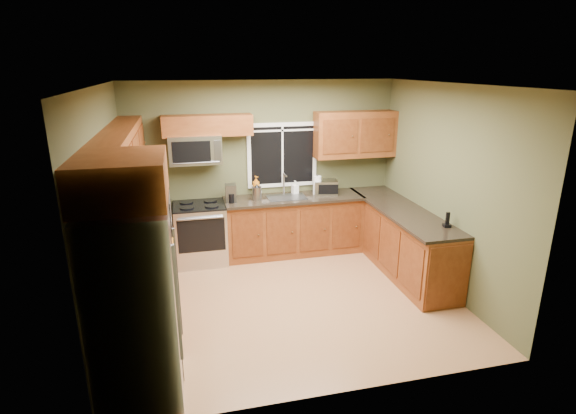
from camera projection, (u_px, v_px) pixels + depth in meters
name	position (u px, v px, depth m)	size (l,w,h in m)	color
floor	(291.00, 299.00, 5.84)	(4.20, 4.20, 0.00)	#A67249
ceiling	(291.00, 85.00, 5.02)	(4.20, 4.20, 0.00)	white
back_wall	(264.00, 168.00, 7.10)	(4.20, 4.20, 0.00)	#4E5030
front_wall	(342.00, 260.00, 3.76)	(4.20, 4.20, 0.00)	#4E5030
left_wall	(107.00, 213.00, 4.96)	(3.60, 3.60, 0.00)	#4E5030
right_wall	(446.00, 189.00, 5.89)	(3.60, 3.60, 0.00)	#4E5030
window	(282.00, 155.00, 7.09)	(1.12, 0.03, 1.02)	white
base_cabinets_left	(145.00, 266.00, 5.74)	(0.60, 2.65, 0.90)	brown
countertop_left	(144.00, 232.00, 5.61)	(0.65, 2.65, 0.04)	black
base_cabinets_back	(293.00, 226.00, 7.18)	(2.17, 0.60, 0.90)	brown
countertop_back	(294.00, 198.00, 7.02)	(2.17, 0.65, 0.04)	black
base_cabinets_peninsula	(400.00, 240.00, 6.60)	(0.60, 2.52, 0.90)	brown
countertop_peninsula	(401.00, 210.00, 6.46)	(0.65, 2.50, 0.04)	black
upper_cabinets_left	(122.00, 158.00, 5.29)	(0.33, 2.65, 0.72)	brown
upper_cabinets_back_left	(208.00, 125.00, 6.54)	(1.30, 0.33, 0.30)	brown
upper_cabinets_back_right	(355.00, 134.00, 7.11)	(1.30, 0.33, 0.72)	brown
upper_cabinet_over_fridge	(121.00, 179.00, 3.63)	(0.72, 0.90, 0.38)	brown
refrigerator	(135.00, 303.00, 3.97)	(0.74, 0.90, 1.80)	#B7B7BC
range	(201.00, 233.00, 6.83)	(0.76, 0.69, 0.94)	#B7B7BC
microwave	(195.00, 149.00, 6.57)	(0.76, 0.41, 0.42)	#B7B7BC
sink	(287.00, 196.00, 7.00)	(0.60, 0.42, 0.36)	slate
toaster_oven	(326.00, 187.00, 7.14)	(0.41, 0.35, 0.23)	#B7B7BC
coffee_maker	(231.00, 194.00, 6.74)	(0.17, 0.22, 0.27)	slate
kettle	(257.00, 193.00, 6.81)	(0.15, 0.15, 0.25)	#B7B7BC
paper_towel_roll	(317.00, 185.00, 7.11)	(0.17, 0.17, 0.33)	white
soap_bottle_a	(256.00, 186.00, 7.01)	(0.12, 0.13, 0.32)	orange
soap_bottle_b	(295.00, 187.00, 7.17)	(0.09, 0.10, 0.21)	white
soap_bottle_c	(258.00, 191.00, 7.08)	(0.12, 0.12, 0.15)	white
cordless_phone	(447.00, 223.00, 5.70)	(0.10, 0.10, 0.20)	black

